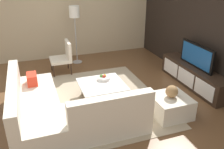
{
  "coord_description": "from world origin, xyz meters",
  "views": [
    {
      "loc": [
        4.36,
        -1.26,
        2.68
      ],
      "look_at": [
        -0.16,
        0.35,
        0.53
      ],
      "focal_mm": 38.78,
      "sensor_mm": 36.0,
      "label": 1
    }
  ],
  "objects_px": {
    "sectional_couch": "(60,110)",
    "coffee_table": "(102,91)",
    "ottoman": "(170,106)",
    "fruit_bowl": "(104,78)",
    "television": "(197,56)",
    "accent_chair_near": "(64,56)",
    "decorative_ball": "(172,91)",
    "media_console": "(193,76)",
    "floor_lamp": "(75,16)"
  },
  "relations": [
    {
      "from": "media_console",
      "to": "coffee_table",
      "type": "bearing_deg",
      "value": -92.49
    },
    {
      "from": "accent_chair_near",
      "to": "coffee_table",
      "type": "bearing_deg",
      "value": 18.65
    },
    {
      "from": "ottoman",
      "to": "fruit_bowl",
      "type": "bearing_deg",
      "value": -141.48
    },
    {
      "from": "decorative_ball",
      "to": "media_console",
      "type": "bearing_deg",
      "value": 127.25
    },
    {
      "from": "ottoman",
      "to": "decorative_ball",
      "type": "distance_m",
      "value": 0.32
    },
    {
      "from": "sectional_couch",
      "to": "coffee_table",
      "type": "distance_m",
      "value": 1.16
    },
    {
      "from": "media_console",
      "to": "floor_lamp",
      "type": "bearing_deg",
      "value": -137.03
    },
    {
      "from": "sectional_couch",
      "to": "fruit_bowl",
      "type": "bearing_deg",
      "value": 125.51
    },
    {
      "from": "ottoman",
      "to": "coffee_table",
      "type": "bearing_deg",
      "value": -134.15
    },
    {
      "from": "floor_lamp",
      "to": "ottoman",
      "type": "height_order",
      "value": "floor_lamp"
    },
    {
      "from": "fruit_bowl",
      "to": "floor_lamp",
      "type": "bearing_deg",
      "value": -176.5
    },
    {
      "from": "television",
      "to": "coffee_table",
      "type": "bearing_deg",
      "value": -92.49
    },
    {
      "from": "coffee_table",
      "to": "floor_lamp",
      "type": "xyz_separation_m",
      "value": [
        -2.41,
        -0.04,
        1.2
      ]
    },
    {
      "from": "media_console",
      "to": "sectional_couch",
      "type": "relative_size",
      "value": 0.93
    },
    {
      "from": "media_console",
      "to": "floor_lamp",
      "type": "distance_m",
      "value": 3.61
    },
    {
      "from": "floor_lamp",
      "to": "fruit_bowl",
      "type": "relative_size",
      "value": 6.01
    },
    {
      "from": "coffee_table",
      "to": "accent_chair_near",
      "type": "xyz_separation_m",
      "value": [
        -1.77,
        -0.52,
        0.29
      ]
    },
    {
      "from": "sectional_couch",
      "to": "floor_lamp",
      "type": "bearing_deg",
      "value": 162.37
    },
    {
      "from": "accent_chair_near",
      "to": "fruit_bowl",
      "type": "bearing_deg",
      "value": 23.55
    },
    {
      "from": "media_console",
      "to": "sectional_couch",
      "type": "distance_m",
      "value": 3.33
    },
    {
      "from": "accent_chair_near",
      "to": "decorative_ball",
      "type": "distance_m",
      "value": 3.22
    },
    {
      "from": "television",
      "to": "accent_chair_near",
      "type": "bearing_deg",
      "value": -123.57
    },
    {
      "from": "television",
      "to": "floor_lamp",
      "type": "relative_size",
      "value": 0.67
    },
    {
      "from": "television",
      "to": "coffee_table",
      "type": "relative_size",
      "value": 1.19
    },
    {
      "from": "media_console",
      "to": "coffee_table",
      "type": "xyz_separation_m",
      "value": [
        -0.1,
        -2.3,
        -0.05
      ]
    },
    {
      "from": "sectional_couch",
      "to": "fruit_bowl",
      "type": "height_order",
      "value": "sectional_couch"
    },
    {
      "from": "accent_chair_near",
      "to": "floor_lamp",
      "type": "relative_size",
      "value": 0.52
    },
    {
      "from": "media_console",
      "to": "accent_chair_near",
      "type": "xyz_separation_m",
      "value": [
        -1.87,
        -2.81,
        0.24
      ]
    },
    {
      "from": "television",
      "to": "floor_lamp",
      "type": "xyz_separation_m",
      "value": [
        -2.51,
        -2.33,
        0.63
      ]
    },
    {
      "from": "ottoman",
      "to": "fruit_bowl",
      "type": "relative_size",
      "value": 2.5
    },
    {
      "from": "media_console",
      "to": "television",
      "type": "distance_m",
      "value": 0.53
    },
    {
      "from": "television",
      "to": "sectional_couch",
      "type": "height_order",
      "value": "television"
    },
    {
      "from": "floor_lamp",
      "to": "ottoman",
      "type": "distance_m",
      "value": 3.81
    },
    {
      "from": "sectional_couch",
      "to": "accent_chair_near",
      "type": "xyz_separation_m",
      "value": [
        -2.36,
        0.47,
        0.2
      ]
    },
    {
      "from": "sectional_couch",
      "to": "ottoman",
      "type": "relative_size",
      "value": 3.31
    },
    {
      "from": "decorative_ball",
      "to": "fruit_bowl",
      "type": "bearing_deg",
      "value": -141.48
    },
    {
      "from": "media_console",
      "to": "floor_lamp",
      "type": "relative_size",
      "value": 1.28
    },
    {
      "from": "television",
      "to": "coffee_table",
      "type": "xyz_separation_m",
      "value": [
        -0.1,
        -2.3,
        -0.57
      ]
    },
    {
      "from": "sectional_couch",
      "to": "fruit_bowl",
      "type": "xyz_separation_m",
      "value": [
        -0.78,
        1.09,
        0.14
      ]
    },
    {
      "from": "television",
      "to": "decorative_ball",
      "type": "bearing_deg",
      "value": -52.77
    },
    {
      "from": "sectional_couch",
      "to": "ottoman",
      "type": "height_order",
      "value": "sectional_couch"
    },
    {
      "from": "fruit_bowl",
      "to": "accent_chair_near",
      "type": "bearing_deg",
      "value": -158.77
    },
    {
      "from": "television",
      "to": "accent_chair_near",
      "type": "height_order",
      "value": "television"
    },
    {
      "from": "television",
      "to": "decorative_ball",
      "type": "relative_size",
      "value": 4.72
    },
    {
      "from": "coffee_table",
      "to": "media_console",
      "type": "bearing_deg",
      "value": 87.51
    },
    {
      "from": "fruit_bowl",
      "to": "television",
      "type": "bearing_deg",
      "value": 82.72
    },
    {
      "from": "media_console",
      "to": "decorative_ball",
      "type": "height_order",
      "value": "decorative_ball"
    },
    {
      "from": "sectional_couch",
      "to": "coffee_table",
      "type": "xyz_separation_m",
      "value": [
        -0.6,
        0.99,
        -0.09
      ]
    },
    {
      "from": "coffee_table",
      "to": "decorative_ball",
      "type": "relative_size",
      "value": 3.96
    },
    {
      "from": "media_console",
      "to": "decorative_ball",
      "type": "relative_size",
      "value": 8.99
    }
  ]
}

